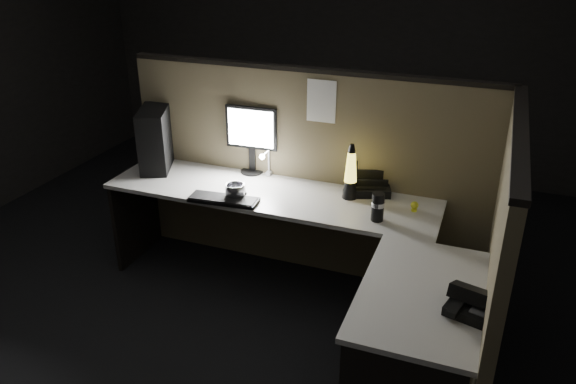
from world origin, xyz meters
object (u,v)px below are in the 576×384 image
(monitor, at_px, (252,133))
(keyboard, at_px, (224,200))
(pc_tower, at_px, (156,139))
(lava_lamp, at_px, (351,176))
(desk_phone, at_px, (471,303))

(monitor, xyz_separation_m, keyboard, (0.03, -0.53, -0.29))
(pc_tower, relative_size, lava_lamp, 1.19)
(keyboard, xyz_separation_m, desk_phone, (1.62, -0.66, 0.04))
(pc_tower, height_order, monitor, monitor)
(pc_tower, height_order, desk_phone, pc_tower)
(lava_lamp, distance_m, desk_phone, 1.33)
(keyboard, xyz_separation_m, lava_lamp, (0.76, 0.35, 0.15))
(pc_tower, relative_size, desk_phone, 1.77)
(monitor, relative_size, keyboard, 1.08)
(pc_tower, distance_m, monitor, 0.73)
(pc_tower, bearing_deg, desk_phone, -46.39)
(lava_lamp, bearing_deg, desk_phone, -49.65)
(pc_tower, xyz_separation_m, desk_phone, (2.35, -1.02, -0.18))
(pc_tower, xyz_separation_m, keyboard, (0.73, -0.36, -0.21))
(keyboard, bearing_deg, desk_phone, -27.38)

